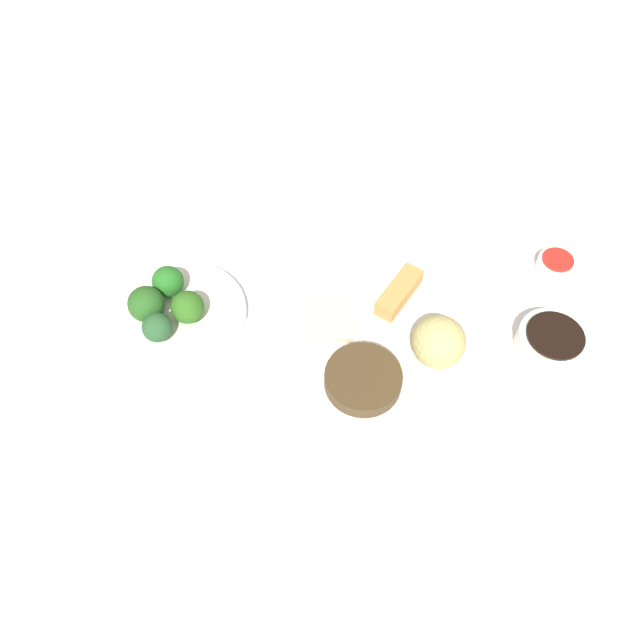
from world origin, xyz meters
The scene contains 15 objects.
tabletop centered at (0.00, 0.00, 0.01)m, with size 2.20×2.20×0.02m, color white.
main_plate centered at (0.00, 0.01, 0.03)m, with size 0.30×0.30×0.02m, color white.
rice_scoop centered at (-0.07, 0.03, 0.07)m, with size 0.07×0.07×0.07m, color tan.
spring_roll centered at (-0.02, -0.07, 0.05)m, with size 0.09×0.03×0.03m, color #D5934A.
crab_rangoon_wonton centered at (0.08, -0.02, 0.04)m, with size 0.06×0.07×0.01m, color beige.
stir_fry_heap centered at (0.03, 0.08, 0.05)m, with size 0.10×0.10×0.02m, color #48361E.
broccoli_plate centered at (0.30, -0.02, 0.03)m, with size 0.19×0.19×0.01m, color white.
broccoli_floret_0 centered at (0.28, -0.02, 0.06)m, with size 0.05×0.05×0.05m, color #30681E.
broccoli_floret_1 centered at (0.32, 0.02, 0.05)m, with size 0.04×0.04×0.04m, color #29572F.
broccoli_floret_2 centered at (0.34, -0.02, 0.06)m, with size 0.05×0.05×0.05m, color #275C21.
broccoli_floret_3 centered at (0.32, -0.06, 0.06)m, with size 0.05×0.05×0.05m, color #267124.
soy_sauce_bowl centered at (-0.23, 0.00, 0.04)m, with size 0.10×0.10×0.04m, color white.
soy_sauce_bowl_liquid centered at (-0.23, 0.00, 0.06)m, with size 0.08×0.08×0.00m, color black.
sauce_ramekin_sweet_and_sour centered at (-0.26, -0.15, 0.03)m, with size 0.06×0.06×0.02m, color white.
sauce_ramekin_sweet_and_sour_liquid centered at (-0.26, -0.15, 0.04)m, with size 0.05×0.05×0.00m, color red.
Camera 1 is at (0.06, 0.48, 0.76)m, focal length 34.47 mm.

